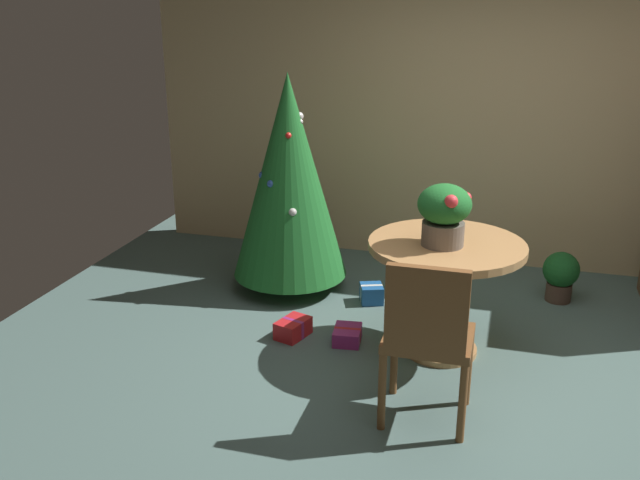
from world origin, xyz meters
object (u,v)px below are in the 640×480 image
at_px(gift_box_red, 293,328).
at_px(gift_box_purple, 347,335).
at_px(holiday_tree, 289,177).
at_px(potted_plant, 561,274).
at_px(wooden_chair_near, 427,333).
at_px(flower_vase, 444,212).
at_px(round_dining_table, 445,278).
at_px(gift_box_blue, 372,294).

bearing_deg(gift_box_red, gift_box_purple, 3.95).
height_order(holiday_tree, potted_plant, holiday_tree).
bearing_deg(gift_box_purple, wooden_chair_near, -52.58).
height_order(flower_vase, holiday_tree, holiday_tree).
distance_m(flower_vase, wooden_chair_near, 0.91).
bearing_deg(round_dining_table, gift_box_red, -176.33).
xyz_separation_m(gift_box_blue, potted_plant, (1.39, 0.43, 0.15)).
xyz_separation_m(wooden_chair_near, gift_box_blue, (-0.61, 1.51, -0.49)).
height_order(flower_vase, gift_box_red, flower_vase).
relative_size(round_dining_table, gift_box_blue, 4.49).
xyz_separation_m(holiday_tree, gift_box_purple, (0.67, -0.80, -0.87)).
xyz_separation_m(gift_box_blue, gift_box_purple, (-0.02, -0.69, -0.02)).
distance_m(gift_box_purple, gift_box_red, 0.38).
bearing_deg(flower_vase, gift_box_purple, 177.80).
xyz_separation_m(wooden_chair_near, holiday_tree, (-1.30, 1.62, 0.37)).
relative_size(wooden_chair_near, gift_box_purple, 3.83).
height_order(wooden_chair_near, gift_box_purple, wooden_chair_near).
bearing_deg(gift_box_purple, flower_vase, -2.20).
distance_m(gift_box_blue, gift_box_purple, 0.69).
relative_size(gift_box_blue, gift_box_red, 0.78).
xyz_separation_m(holiday_tree, gift_box_blue, (0.69, -0.11, -0.85)).
bearing_deg(holiday_tree, potted_plant, 8.70).
bearing_deg(wooden_chair_near, holiday_tree, 128.73).
height_order(gift_box_blue, potted_plant, potted_plant).
bearing_deg(holiday_tree, gift_box_purple, -49.95).
bearing_deg(potted_plant, holiday_tree, -171.30).
height_order(round_dining_table, gift_box_purple, round_dining_table).
bearing_deg(flower_vase, holiday_tree, 147.27).
bearing_deg(flower_vase, potted_plant, 54.57).
distance_m(round_dining_table, holiday_tree, 1.56).
bearing_deg(gift_box_purple, potted_plant, 38.23).
xyz_separation_m(wooden_chair_near, potted_plant, (0.79, 1.94, -0.34)).
relative_size(holiday_tree, potted_plant, 4.35).
xyz_separation_m(flower_vase, potted_plant, (0.81, 1.14, -0.77)).
bearing_deg(gift_box_blue, potted_plant, 17.07).
distance_m(wooden_chair_near, holiday_tree, 2.11).
relative_size(gift_box_blue, gift_box_purple, 0.87).
height_order(wooden_chair_near, gift_box_red, wooden_chair_near).
distance_m(flower_vase, holiday_tree, 1.52).
height_order(flower_vase, wooden_chair_near, flower_vase).
height_order(wooden_chair_near, potted_plant, wooden_chair_near).
bearing_deg(gift_box_blue, gift_box_purple, -92.04).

